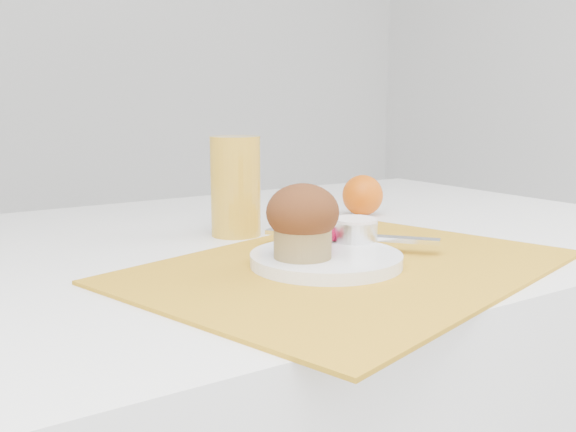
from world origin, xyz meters
TOP-DOWN VIEW (x-y plane):
  - placemat at (-0.04, -0.16)m, footprint 0.58×0.49m
  - plate at (-0.07, -0.15)m, footprint 0.18×0.18m
  - ramekin at (-0.00, -0.11)m, footprint 0.07×0.07m
  - cream at (-0.00, -0.11)m, footprint 0.07×0.07m
  - raspberry_near at (-0.05, -0.11)m, footprint 0.02×0.02m
  - raspberry_far at (-0.03, -0.10)m, footprint 0.02×0.02m
  - butter_knife at (0.00, -0.10)m, footprint 0.16×0.18m
  - orange at (0.19, 0.10)m, footprint 0.07×0.07m
  - juice_glass at (-0.07, 0.07)m, footprint 0.08×0.08m
  - muffin at (-0.10, -0.15)m, footprint 0.08×0.08m

SIDE VIEW (x-z plane):
  - placemat at x=-0.04m, z-range 0.75..0.75m
  - plate at x=-0.07m, z-range 0.75..0.77m
  - butter_knife at x=0.00m, z-range 0.77..0.77m
  - raspberry_near at x=-0.05m, z-range 0.77..0.79m
  - raspberry_far at x=-0.03m, z-range 0.77..0.79m
  - ramekin at x=0.00m, z-range 0.77..0.79m
  - orange at x=0.19m, z-range 0.75..0.82m
  - cream at x=0.00m, z-range 0.79..0.80m
  - muffin at x=-0.10m, z-range 0.77..0.85m
  - juice_glass at x=-0.07m, z-range 0.75..0.89m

